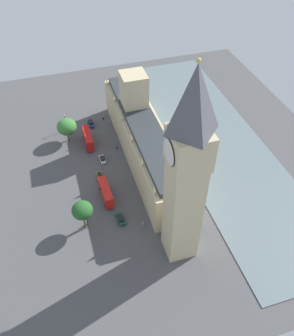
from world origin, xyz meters
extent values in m
plane|color=#4C4C4F|center=(0.00, 0.00, 0.00)|extent=(134.13, 134.13, 0.00)
cube|color=slate|center=(-29.71, 0.00, 0.12)|extent=(32.07, 120.72, 0.25)
cube|color=#CCBA8E|center=(-2.00, 0.00, 6.53)|extent=(12.37, 64.13, 13.05)
cube|color=#CCBA8E|center=(-2.00, -11.54, 12.98)|extent=(8.25, 8.25, 25.95)
cube|color=#2D3338|center=(-2.00, 0.00, 13.85)|extent=(9.40, 61.56, 1.60)
cone|color=#CCBA8E|center=(3.79, -28.86, 14.17)|extent=(1.20, 1.20, 2.25)
cone|color=#CCBA8E|center=(3.79, -17.32, 14.13)|extent=(1.20, 1.20, 2.16)
cone|color=#CCBA8E|center=(3.79, -5.77, 14.27)|extent=(1.20, 1.20, 2.44)
cone|color=#CCBA8E|center=(3.79, 5.77, 14.46)|extent=(1.20, 1.20, 2.82)
cone|color=#CCBA8E|center=(3.79, 17.32, 14.61)|extent=(1.20, 1.20, 3.12)
cone|color=#CCBA8E|center=(3.79, 28.86, 14.43)|extent=(1.20, 1.20, 2.76)
cube|color=#CCBA8E|center=(-0.44, 38.42, 15.89)|extent=(7.59, 7.59, 31.77)
cube|color=#CCBA8E|center=(-0.44, 38.42, 36.17)|extent=(8.35, 8.35, 8.81)
cylinder|color=silver|center=(3.89, 38.42, 36.17)|extent=(0.25, 5.77, 5.77)
torus|color=black|center=(3.89, 38.42, 36.17)|extent=(0.24, 6.01, 6.01)
cylinder|color=silver|center=(-0.44, 34.10, 36.17)|extent=(5.77, 0.25, 5.77)
torus|color=black|center=(-0.44, 34.10, 36.17)|extent=(6.01, 0.24, 6.01)
pyramid|color=#4C4C54|center=(-0.44, 38.42, 47.88)|extent=(8.35, 8.35, 14.61)
sphere|color=gold|center=(-0.44, 38.42, 55.59)|extent=(0.80, 0.80, 0.80)
cube|color=navy|center=(12.35, -23.41, 0.72)|extent=(1.86, 4.77, 0.75)
cube|color=black|center=(12.36, -23.65, 1.42)|extent=(1.52, 2.68, 0.65)
cylinder|color=black|center=(11.53, -21.93, 0.34)|extent=(0.27, 0.69, 0.68)
cylinder|color=black|center=(13.09, -21.88, 0.34)|extent=(0.27, 0.69, 0.68)
cylinder|color=black|center=(11.62, -24.95, 0.34)|extent=(0.27, 0.69, 0.68)
cylinder|color=black|center=(13.18, -24.90, 0.34)|extent=(0.27, 0.69, 0.68)
cube|color=red|center=(15.26, -12.54, 2.65)|extent=(2.68, 10.54, 4.20)
cube|color=black|center=(15.26, -12.54, 2.73)|extent=(2.73, 10.14, 0.70)
cylinder|color=black|center=(16.35, -16.24, 0.55)|extent=(0.37, 1.11, 1.10)
cylinder|color=black|center=(14.05, -16.20, 0.55)|extent=(0.37, 1.11, 1.10)
cylinder|color=black|center=(16.48, -8.89, 0.55)|extent=(0.37, 1.11, 1.10)
cylinder|color=black|center=(14.18, -8.85, 0.55)|extent=(0.37, 1.11, 1.10)
cube|color=silver|center=(12.32, -2.10, 0.72)|extent=(1.97, 4.06, 0.75)
cube|color=black|center=(12.31, -1.90, 1.42)|extent=(1.62, 2.29, 0.65)
cylinder|color=black|center=(13.20, -3.36, 0.34)|extent=(0.27, 0.69, 0.68)
cylinder|color=black|center=(11.50, -3.40, 0.34)|extent=(0.27, 0.69, 0.68)
cylinder|color=black|center=(13.13, -0.79, 0.34)|extent=(0.27, 0.69, 0.68)
cylinder|color=black|center=(11.43, -0.84, 0.34)|extent=(0.27, 0.69, 0.68)
cube|color=gold|center=(14.84, 6.12, 0.72)|extent=(1.99, 4.69, 0.75)
cube|color=black|center=(14.84, 5.89, 1.42)|extent=(1.64, 2.64, 0.65)
cylinder|color=black|center=(14.01, 7.63, 0.34)|extent=(0.26, 0.69, 0.68)
cylinder|color=black|center=(15.74, 7.59, 0.34)|extent=(0.26, 0.69, 0.68)
cylinder|color=black|center=(13.95, 4.65, 0.34)|extent=(0.26, 0.69, 0.68)
cylinder|color=black|center=(15.67, 4.62, 0.34)|extent=(0.26, 0.69, 0.68)
cube|color=red|center=(14.62, 14.85, 2.65)|extent=(2.81, 10.57, 4.20)
cube|color=black|center=(14.62, 14.85, 2.73)|extent=(2.86, 10.17, 0.70)
cylinder|color=black|center=(15.88, 11.21, 0.55)|extent=(0.38, 1.11, 1.10)
cylinder|color=black|center=(13.58, 11.14, 0.55)|extent=(0.38, 1.11, 1.10)
cylinder|color=black|center=(15.66, 18.55, 0.55)|extent=(0.38, 1.11, 1.10)
cylinder|color=black|center=(13.36, 18.48, 0.55)|extent=(0.38, 1.11, 1.10)
cube|color=#19472D|center=(12.53, 24.61, 0.72)|extent=(2.20, 4.85, 0.75)
cube|color=black|center=(12.52, 24.84, 1.42)|extent=(1.76, 2.75, 0.65)
cylinder|color=black|center=(13.50, 23.15, 0.34)|extent=(0.29, 0.69, 0.68)
cylinder|color=black|center=(11.77, 23.04, 0.34)|extent=(0.29, 0.69, 0.68)
cylinder|color=black|center=(13.30, 26.18, 0.34)|extent=(0.29, 0.69, 0.68)
cylinder|color=black|center=(11.57, 26.07, 0.34)|extent=(0.29, 0.69, 0.68)
cylinder|color=navy|center=(6.03, -6.69, 0.64)|extent=(0.60, 0.60, 1.28)
sphere|color=tan|center=(6.03, -6.69, 1.41)|extent=(0.25, 0.25, 0.25)
cube|color=black|center=(6.24, -6.87, 0.71)|extent=(0.27, 0.29, 0.23)
cylinder|color=black|center=(7.04, -25.37, 0.66)|extent=(0.57, 0.57, 1.31)
sphere|color=tan|center=(7.04, -25.37, 1.44)|extent=(0.25, 0.25, 0.25)
cube|color=black|center=(7.30, -25.48, 0.72)|extent=(0.20, 0.32, 0.24)
cylinder|color=gray|center=(6.81, 28.35, 0.70)|extent=(0.65, 0.65, 1.40)
sphere|color=beige|center=(6.81, 28.35, 1.54)|extent=(0.27, 0.27, 0.27)
cube|color=#336B60|center=(6.57, 28.51, 0.77)|extent=(0.26, 0.33, 0.25)
cylinder|color=brown|center=(21.74, -16.85, 1.75)|extent=(0.56, 0.56, 3.51)
ellipsoid|color=#387533|center=(21.74, -16.85, 6.12)|extent=(6.96, 6.96, 5.92)
cylinder|color=brown|center=(22.81, 24.01, 2.71)|extent=(0.56, 0.56, 5.41)
ellipsoid|color=#235623|center=(22.81, 24.01, 7.61)|extent=(5.87, 5.87, 4.99)
cylinder|color=black|center=(22.03, 24.20, 2.87)|extent=(0.18, 0.18, 5.73)
sphere|color=#F2EAC6|center=(22.03, 24.20, 6.01)|extent=(0.56, 0.56, 0.56)
cylinder|color=black|center=(21.76, -23.23, 3.21)|extent=(0.18, 0.18, 6.42)
sphere|color=#F2EAC6|center=(21.76, -23.23, 6.70)|extent=(0.56, 0.56, 0.56)
camera|label=1|loc=(23.95, 88.77, 83.99)|focal=38.17mm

